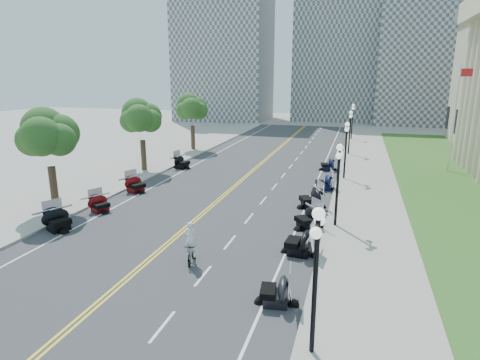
# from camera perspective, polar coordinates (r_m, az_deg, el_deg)

# --- Properties ---
(ground) EXTENTS (160.00, 160.00, 0.00)m
(ground) POSITION_cam_1_polar(r_m,az_deg,el_deg) (23.45, -8.98, -7.87)
(ground) COLOR gray
(road) EXTENTS (16.00, 90.00, 0.01)m
(road) POSITION_cam_1_polar(r_m,az_deg,el_deg) (32.24, -1.39, -1.42)
(road) COLOR #333335
(road) RESTS_ON ground
(centerline_yellow_a) EXTENTS (0.12, 90.00, 0.00)m
(centerline_yellow_a) POSITION_cam_1_polar(r_m,az_deg,el_deg) (32.27, -1.59, -1.39)
(centerline_yellow_a) COLOR yellow
(centerline_yellow_a) RESTS_ON road
(centerline_yellow_b) EXTENTS (0.12, 90.00, 0.00)m
(centerline_yellow_b) POSITION_cam_1_polar(r_m,az_deg,el_deg) (32.20, -1.18, -1.43)
(centerline_yellow_b) COLOR yellow
(centerline_yellow_b) RESTS_ON road
(edge_line_north) EXTENTS (0.12, 90.00, 0.00)m
(edge_line_north) POSITION_cam_1_polar(r_m,az_deg,el_deg) (30.95, 9.97, -2.32)
(edge_line_north) COLOR white
(edge_line_north) RESTS_ON road
(edge_line_south) EXTENTS (0.12, 90.00, 0.00)m
(edge_line_south) POSITION_cam_1_polar(r_m,az_deg,el_deg) (34.68, -11.50, -0.56)
(edge_line_south) COLOR white
(edge_line_south) RESTS_ON road
(lane_dash_4) EXTENTS (0.12, 2.00, 0.00)m
(lane_dash_4) POSITION_cam_1_polar(r_m,az_deg,el_deg) (15.84, -10.96, -19.75)
(lane_dash_4) COLOR white
(lane_dash_4) RESTS_ON road
(lane_dash_5) EXTENTS (0.12, 2.00, 0.00)m
(lane_dash_5) POSITION_cam_1_polar(r_m,az_deg,el_deg) (18.94, -5.28, -13.40)
(lane_dash_5) COLOR white
(lane_dash_5) RESTS_ON road
(lane_dash_6) EXTENTS (0.12, 2.00, 0.00)m
(lane_dash_6) POSITION_cam_1_polar(r_m,az_deg,el_deg) (22.33, -1.45, -8.83)
(lane_dash_6) COLOR white
(lane_dash_6) RESTS_ON road
(lane_dash_7) EXTENTS (0.12, 2.00, 0.00)m
(lane_dash_7) POSITION_cam_1_polar(r_m,az_deg,el_deg) (25.89, 1.29, -5.46)
(lane_dash_7) COLOR white
(lane_dash_7) RESTS_ON road
(lane_dash_8) EXTENTS (0.12, 2.00, 0.00)m
(lane_dash_8) POSITION_cam_1_polar(r_m,az_deg,el_deg) (29.57, 3.33, -2.91)
(lane_dash_8) COLOR white
(lane_dash_8) RESTS_ON road
(lane_dash_9) EXTENTS (0.12, 2.00, 0.00)m
(lane_dash_9) POSITION_cam_1_polar(r_m,az_deg,el_deg) (33.32, 4.92, -0.93)
(lane_dash_9) COLOR white
(lane_dash_9) RESTS_ON road
(lane_dash_10) EXTENTS (0.12, 2.00, 0.00)m
(lane_dash_10) POSITION_cam_1_polar(r_m,az_deg,el_deg) (37.12, 6.18, 0.65)
(lane_dash_10) COLOR white
(lane_dash_10) RESTS_ON road
(lane_dash_11) EXTENTS (0.12, 2.00, 0.00)m
(lane_dash_11) POSITION_cam_1_polar(r_m,az_deg,el_deg) (40.96, 7.20, 1.94)
(lane_dash_11) COLOR white
(lane_dash_11) RESTS_ON road
(lane_dash_12) EXTENTS (0.12, 2.00, 0.00)m
(lane_dash_12) POSITION_cam_1_polar(r_m,az_deg,el_deg) (44.83, 8.05, 3.00)
(lane_dash_12) COLOR white
(lane_dash_12) RESTS_ON road
(lane_dash_13) EXTENTS (0.12, 2.00, 0.00)m
(lane_dash_13) POSITION_cam_1_polar(r_m,az_deg,el_deg) (48.72, 8.77, 3.90)
(lane_dash_13) COLOR white
(lane_dash_13) RESTS_ON road
(lane_dash_14) EXTENTS (0.12, 2.00, 0.00)m
(lane_dash_14) POSITION_cam_1_polar(r_m,az_deg,el_deg) (52.63, 9.38, 4.66)
(lane_dash_14) COLOR white
(lane_dash_14) RESTS_ON road
(lane_dash_15) EXTENTS (0.12, 2.00, 0.00)m
(lane_dash_15) POSITION_cam_1_polar(r_m,az_deg,el_deg) (56.55, 9.90, 5.31)
(lane_dash_15) COLOR white
(lane_dash_15) RESTS_ON road
(lane_dash_16) EXTENTS (0.12, 2.00, 0.00)m
(lane_dash_16) POSITION_cam_1_polar(r_m,az_deg,el_deg) (60.48, 10.36, 5.88)
(lane_dash_16) COLOR white
(lane_dash_16) RESTS_ON road
(lane_dash_17) EXTENTS (0.12, 2.00, 0.00)m
(lane_dash_17) POSITION_cam_1_polar(r_m,az_deg,el_deg) (64.42, 10.77, 6.38)
(lane_dash_17) COLOR white
(lane_dash_17) RESTS_ON road
(lane_dash_18) EXTENTS (0.12, 2.00, 0.00)m
(lane_dash_18) POSITION_cam_1_polar(r_m,az_deg,el_deg) (68.36, 11.13, 6.82)
(lane_dash_18) COLOR white
(lane_dash_18) RESTS_ON road
(lane_dash_19) EXTENTS (0.12, 2.00, 0.00)m
(lane_dash_19) POSITION_cam_1_polar(r_m,az_deg,el_deg) (72.31, 11.45, 7.22)
(lane_dash_19) COLOR white
(lane_dash_19) RESTS_ON road
(sidewalk_north) EXTENTS (5.00, 90.00, 0.15)m
(sidewalk_north) POSITION_cam_1_polar(r_m,az_deg,el_deg) (30.78, 17.58, -2.76)
(sidewalk_north) COLOR #9E9991
(sidewalk_north) RESTS_ON ground
(sidewalk_south) EXTENTS (5.00, 90.00, 0.15)m
(sidewalk_south) POSITION_cam_1_polar(r_m,az_deg,el_deg) (36.73, -17.17, 0.03)
(sidewalk_south) COLOR #9E9991
(sidewalk_south) RESTS_ON ground
(lawn) EXTENTS (9.00, 60.00, 0.10)m
(lawn) POSITION_cam_1_polar(r_m,az_deg,el_deg) (39.32, 27.69, -0.12)
(lawn) COLOR #356023
(lawn) RESTS_ON ground
(distant_block_a) EXTENTS (18.00, 14.00, 26.00)m
(distant_block_a) POSITION_cam_1_polar(r_m,az_deg,el_deg) (86.12, -2.26, 17.28)
(distant_block_a) COLOR gray
(distant_block_a) RESTS_ON ground
(distant_block_b) EXTENTS (16.00, 12.00, 30.00)m
(distant_block_b) POSITION_cam_1_polar(r_m,az_deg,el_deg) (87.88, 13.55, 18.16)
(distant_block_b) COLOR gray
(distant_block_b) RESTS_ON ground
(distant_block_c) EXTENTS (20.00, 14.00, 22.00)m
(distant_block_c) POSITION_cam_1_polar(r_m,az_deg,el_deg) (85.42, 25.78, 14.58)
(distant_block_c) COLOR gray
(distant_block_c) RESTS_ON ground
(street_lamp_1) EXTENTS (0.50, 1.20, 4.90)m
(street_lamp_1) POSITION_cam_1_polar(r_m,az_deg,el_deg) (13.12, 10.61, -14.27)
(street_lamp_1) COLOR black
(street_lamp_1) RESTS_ON sidewalk_north
(street_lamp_2) EXTENTS (0.50, 1.20, 4.90)m
(street_lamp_2) POSITION_cam_1_polar(r_m,az_deg,el_deg) (24.33, 13.69, -0.81)
(street_lamp_2) COLOR black
(street_lamp_2) RESTS_ON sidewalk_north
(street_lamp_3) EXTENTS (0.50, 1.20, 4.90)m
(street_lamp_3) POSITION_cam_1_polar(r_m,az_deg,el_deg) (36.05, 14.78, 4.04)
(street_lamp_3) COLOR black
(street_lamp_3) RESTS_ON sidewalk_north
(street_lamp_4) EXTENTS (0.50, 1.20, 4.90)m
(street_lamp_4) POSITION_cam_1_polar(r_m,az_deg,el_deg) (47.91, 15.33, 6.51)
(street_lamp_4) COLOR black
(street_lamp_4) RESTS_ON sidewalk_north
(street_lamp_5) EXTENTS (0.50, 1.20, 4.90)m
(street_lamp_5) POSITION_cam_1_polar(r_m,az_deg,el_deg) (59.82, 15.67, 7.99)
(street_lamp_5) COLOR black
(street_lamp_5) RESTS_ON sidewalk_north
(flagpole) EXTENTS (1.10, 0.20, 10.00)m
(flagpole) POSITION_cam_1_polar(r_m,az_deg,el_deg) (42.51, 28.17, 7.62)
(flagpole) COLOR silver
(flagpole) RESTS_ON ground
(tree_2) EXTENTS (4.80, 4.80, 9.20)m
(tree_2) POSITION_cam_1_polar(r_m,az_deg,el_deg) (29.35, -25.62, 5.05)
(tree_2) COLOR #235619
(tree_2) RESTS_ON sidewalk_south
(tree_3) EXTENTS (4.80, 4.80, 9.20)m
(tree_3) POSITION_cam_1_polar(r_m,az_deg,el_deg) (39.00, -13.83, 8.06)
(tree_3) COLOR #235619
(tree_3) RESTS_ON sidewalk_south
(tree_4) EXTENTS (4.80, 4.80, 9.20)m
(tree_4) POSITION_cam_1_polar(r_m,az_deg,el_deg) (49.69, -6.82, 9.68)
(tree_4) COLOR #235619
(tree_4) RESTS_ON sidewalk_south
(motorcycle_n_4) EXTENTS (2.16, 2.16, 1.34)m
(motorcycle_n_4) POSITION_cam_1_polar(r_m,az_deg,el_deg) (16.59, 5.11, -15.14)
(motorcycle_n_4) COLOR black
(motorcycle_n_4) RESTS_ON road
(motorcycle_n_5) EXTENTS (2.31, 2.31, 1.50)m
(motorcycle_n_5) POSITION_cam_1_polar(r_m,az_deg,el_deg) (20.88, 8.49, -8.50)
(motorcycle_n_5) COLOR black
(motorcycle_n_5) RESTS_ON road
(motorcycle_n_6) EXTENTS (2.92, 2.92, 1.45)m
(motorcycle_n_6) POSITION_cam_1_polar(r_m,az_deg,el_deg) (24.32, 9.70, -5.24)
(motorcycle_n_6) COLOR black
(motorcycle_n_6) RESTS_ON road
(motorcycle_n_7) EXTENTS (2.94, 2.94, 1.54)m
(motorcycle_n_7) POSITION_cam_1_polar(r_m,az_deg,el_deg) (28.10, 10.09, -2.44)
(motorcycle_n_7) COLOR black
(motorcycle_n_7) RESTS_ON road
(motorcycle_n_8) EXTENTS (2.39, 2.39, 1.40)m
(motorcycle_n_8) POSITION_cam_1_polar(r_m,az_deg,el_deg) (32.83, 11.85, -0.18)
(motorcycle_n_8) COLOR black
(motorcycle_n_8) RESTS_ON road
(motorcycle_n_10) EXTENTS (2.34, 2.34, 1.35)m
(motorcycle_n_10) POSITION_cam_1_polar(r_m,az_deg,el_deg) (39.74, 12.39, 2.30)
(motorcycle_n_10) COLOR black
(motorcycle_n_10) RESTS_ON road
(motorcycle_s_5) EXTENTS (2.76, 2.76, 1.45)m
(motorcycle_s_5) POSITION_cam_1_polar(r_m,az_deg,el_deg) (26.05, -24.50, -5.04)
(motorcycle_s_5) COLOR black
(motorcycle_s_5) RESTS_ON road
(motorcycle_s_6) EXTENTS (2.41, 2.41, 1.25)m
(motorcycle_s_6) POSITION_cam_1_polar(r_m,az_deg,el_deg) (28.55, -19.34, -3.09)
(motorcycle_s_6) COLOR #590A0C
(motorcycle_s_6) RESTS_ON road
(motorcycle_s_7) EXTENTS (2.60, 2.60, 1.39)m
(motorcycle_s_7) POSITION_cam_1_polar(r_m,az_deg,el_deg) (32.55, -14.65, -0.49)
(motorcycle_s_7) COLOR #590A0C
(motorcycle_s_7) RESTS_ON road
(motorcycle_s_9) EXTENTS (2.34, 2.34, 1.42)m
(motorcycle_s_9) POSITION_cam_1_polar(r_m,az_deg,el_deg) (40.09, -8.29, 2.64)
(motorcycle_s_9) COLOR black
(motorcycle_s_9) RESTS_ON road
(bicycle) EXTENTS (0.89, 1.82, 1.05)m
(bicycle) POSITION_cam_1_polar(r_m,az_deg,el_deg) (20.00, -6.98, -10.22)
(bicycle) COLOR #A51414
(bicycle) RESTS_ON road
(cyclist_rider) EXTENTS (0.65, 0.43, 1.78)m
(cyclist_rider) POSITION_cam_1_polar(r_m,az_deg,el_deg) (19.45, -7.11, -6.43)
(cyclist_rider) COLOR white
(cyclist_rider) RESTS_ON bicycle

